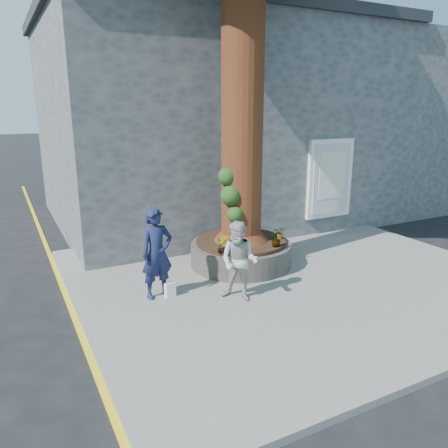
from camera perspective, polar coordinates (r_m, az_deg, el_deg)
name	(u,v)px	position (r m, az deg, el deg)	size (l,w,h in m)	color
ground	(256,311)	(8.29, 4.19, -11.23)	(120.00, 120.00, 0.00)	black
pavement	(291,276)	(9.79, 8.69, -6.71)	(9.00, 8.00, 0.12)	slate
yellow_line	(77,324)	(8.22, -18.68, -12.25)	(0.10, 30.00, 0.01)	yellow
stone_shop	(210,122)	(14.96, -1.90, 13.18)	(10.30, 8.30, 6.30)	#4B4D50
neighbour_shop	(383,123)	(19.77, 20.06, 12.33)	(6.00, 8.00, 6.00)	#4B4D50
planter	(241,252)	(10.10, 2.21, -3.72)	(2.30, 2.30, 0.60)	black
man	(157,253)	(8.33, -8.75, -3.83)	(0.64, 0.42, 1.74)	#161C3E
woman	(239,261)	(8.16, 1.99, -4.90)	(0.74, 0.58, 1.52)	#B1AFA9
shopping_bag	(170,290)	(8.56, -7.06, -8.49)	(0.20, 0.12, 0.28)	white
plant_a	(220,245)	(9.06, -0.56, -2.80)	(0.17, 0.12, 0.33)	gray
plant_b	(225,247)	(8.84, 0.15, -2.96)	(0.23, 0.22, 0.42)	gray
plant_c	(276,239)	(9.52, 6.81, -1.93)	(0.20, 0.20, 0.36)	gray
plant_d	(281,233)	(10.11, 7.42, -1.11)	(0.26, 0.23, 0.29)	gray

